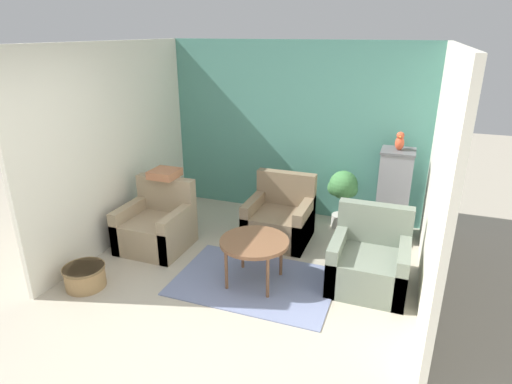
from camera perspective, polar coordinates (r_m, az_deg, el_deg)
The scene contains 14 objects.
ground_plane at distance 4.09m, azimuth -8.23°, elevation -19.26°, with size 20.00×20.00×0.00m, color #B2A893.
wall_back_accent at distance 6.28m, azimuth 5.19°, elevation 8.15°, with size 3.85×0.06×2.50m.
wall_left at distance 5.70m, azimuth -18.27°, elevation 5.88°, with size 0.06×3.18×2.50m.
wall_right at distance 4.52m, azimuth 23.16°, elevation 1.48°, with size 0.06×3.18×2.50m.
area_rug at distance 4.84m, azimuth -0.21°, elevation -11.84°, with size 1.73×1.18×0.01m.
coffee_table at distance 4.60m, azimuth -0.22°, elevation -6.95°, with size 0.75×0.75×0.52m.
armchair_left at distance 5.59m, azimuth -13.09°, elevation -4.53°, with size 0.80×0.77×0.85m.
armchair_right at distance 4.81m, azimuth 14.85°, elevation -9.11°, with size 0.80×0.77×0.85m.
armchair_middle at distance 5.65m, azimuth 3.17°, elevation -3.71°, with size 0.80×0.77×0.85m.
birdcage at distance 5.85m, azimuth 17.81°, elevation -0.53°, with size 0.49×0.49×1.21m.
parrot at distance 5.64m, azimuth 18.62°, elevation 6.41°, with size 0.11×0.20×0.24m.
potted_plant at distance 6.01m, azimuth 11.48°, elevation 0.19°, with size 0.43×0.39×0.82m.
wicker_basket at distance 5.05m, azimuth -21.85°, elevation -10.32°, with size 0.44×0.44×0.24m.
throw_pillow at distance 5.58m, azimuth -12.08°, elevation 2.41°, with size 0.34×0.34×0.10m.
Camera 1 is at (1.59, -2.71, 2.62)m, focal length 30.00 mm.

